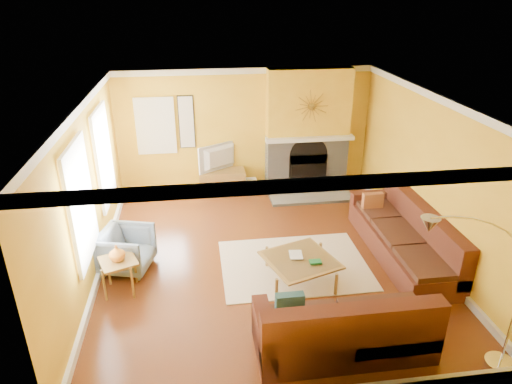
{
  "coord_description": "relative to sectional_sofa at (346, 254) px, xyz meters",
  "views": [
    {
      "loc": [
        -1.08,
        -6.56,
        4.24
      ],
      "look_at": [
        -0.12,
        0.4,
        1.06
      ],
      "focal_mm": 32.0,
      "sensor_mm": 36.0,
      "label": 1
    }
  ],
  "objects": [
    {
      "name": "subwoofer",
      "position": [
        -1.06,
        3.49,
        -0.3
      ],
      "size": [
        0.3,
        0.3,
        0.3
      ],
      "primitive_type": "cube",
      "color": "white",
      "rests_on": "floor"
    },
    {
      "name": "wall_art",
      "position": [
        -2.39,
        3.73,
        1.15
      ],
      "size": [
        0.34,
        0.04,
        1.14
      ],
      "primitive_type": "cube",
      "color": "white",
      "rests_on": "wall_back"
    },
    {
      "name": "window_left_near",
      "position": [
        -3.86,
        2.06,
        1.05
      ],
      "size": [
        0.06,
        1.22,
        1.72
      ],
      "primitive_type": "cube",
      "color": "white",
      "rests_on": "wall_left"
    },
    {
      "name": "coffee_table",
      "position": [
        -0.71,
        0.05,
        -0.25
      ],
      "size": [
        1.27,
        1.27,
        0.4
      ],
      "primitive_type": null,
      "rotation": [
        0.0,
        0.0,
        0.32
      ],
      "color": "white",
      "rests_on": "floor"
    },
    {
      "name": "mantel",
      "position": [
        0.21,
        3.32,
        0.8
      ],
      "size": [
        1.92,
        0.22,
        0.08
      ],
      "primitive_type": "cube",
      "color": "white",
      "rests_on": "fireplace"
    },
    {
      "name": "tv",
      "position": [
        -1.68,
        3.51,
        0.39
      ],
      "size": [
        0.94,
        0.65,
        0.59
      ],
      "primitive_type": "imported",
      "rotation": [
        0.0,
        0.0,
        3.69
      ],
      "color": "black",
      "rests_on": "media_console"
    },
    {
      "name": "sectional_sofa",
      "position": [
        0.0,
        0.0,
        0.0
      ],
      "size": [
        3.23,
        3.87,
        0.9
      ],
      "primitive_type": null,
      "color": "#51241A",
      "rests_on": "floor"
    },
    {
      "name": "wall_front",
      "position": [
        -1.14,
        -2.25,
        0.9
      ],
      "size": [
        5.5,
        0.02,
        2.7
      ],
      "primitive_type": "cube",
      "color": "yellow",
      "rests_on": "ground"
    },
    {
      "name": "arc_lamp",
      "position": [
        0.75,
        -2.04,
        0.61
      ],
      "size": [
        1.35,
        0.36,
        2.12
      ],
      "primitive_type": null,
      "color": "silver",
      "rests_on": "floor"
    },
    {
      "name": "fireplace",
      "position": [
        0.21,
        3.56,
        0.9
      ],
      "size": [
        1.8,
        0.4,
        2.7
      ],
      "primitive_type": null,
      "color": "gray",
      "rests_on": "floor"
    },
    {
      "name": "rug",
      "position": [
        -0.71,
        0.47,
        -0.44
      ],
      "size": [
        2.4,
        1.8,
        0.02
      ],
      "primitive_type": "cube",
      "color": "beige",
      "rests_on": "floor"
    },
    {
      "name": "book",
      "position": [
        -0.86,
        0.15,
        -0.04
      ],
      "size": [
        0.23,
        0.29,
        0.03
      ],
      "primitive_type": "imported",
      "rotation": [
        0.0,
        0.0,
        -0.11
      ],
      "color": "white",
      "rests_on": "coffee_table"
    },
    {
      "name": "window_left_far",
      "position": [
        -3.86,
        0.16,
        1.05
      ],
      "size": [
        0.06,
        1.22,
        1.72
      ],
      "primitive_type": "cube",
      "color": "white",
      "rests_on": "wall_left"
    },
    {
      "name": "window_back",
      "position": [
        -3.04,
        3.72,
        1.1
      ],
      "size": [
        0.82,
        0.06,
        1.22
      ],
      "primitive_type": "cube",
      "color": "white",
      "rests_on": "wall_back"
    },
    {
      "name": "ceiling",
      "position": [
        -1.14,
        0.76,
        2.26
      ],
      "size": [
        5.5,
        6.0,
        0.02
      ],
      "primitive_type": "cube",
      "color": "white",
      "rests_on": "ground"
    },
    {
      "name": "baseboard",
      "position": [
        -1.14,
        0.76,
        -0.39
      ],
      "size": [
        5.5,
        6.0,
        0.12
      ],
      "primitive_type": null,
      "color": "white",
      "rests_on": "floor"
    },
    {
      "name": "sunburst",
      "position": [
        0.21,
        3.33,
        1.5
      ],
      "size": [
        0.7,
        0.04,
        0.7
      ],
      "primitive_type": null,
      "color": "olive",
      "rests_on": "fireplace"
    },
    {
      "name": "side_table",
      "position": [
        -3.45,
        0.14,
        -0.17
      ],
      "size": [
        0.65,
        0.65,
        0.55
      ],
      "primitive_type": null,
      "rotation": [
        0.0,
        0.0,
        0.38
      ],
      "color": "olive",
      "rests_on": "floor"
    },
    {
      "name": "vase",
      "position": [
        -3.45,
        0.14,
        0.22
      ],
      "size": [
        0.3,
        0.3,
        0.25
      ],
      "primitive_type": "imported",
      "rotation": [
        0.0,
        0.0,
        -0.29
      ],
      "color": "orange",
      "rests_on": "side_table"
    },
    {
      "name": "armchair",
      "position": [
        -3.42,
        0.75,
        -0.1
      ],
      "size": [
        0.95,
        0.94,
        0.71
      ],
      "primitive_type": "imported",
      "rotation": [
        0.0,
        0.0,
        1.3
      ],
      "color": "slate",
      "rests_on": "floor"
    },
    {
      "name": "wall_right",
      "position": [
        1.62,
        0.76,
        0.9
      ],
      "size": [
        0.02,
        6.0,
        2.7
      ],
      "primitive_type": "cube",
      "color": "yellow",
      "rests_on": "ground"
    },
    {
      "name": "wall_left",
      "position": [
        -3.9,
        0.76,
        0.9
      ],
      "size": [
        0.02,
        6.0,
        2.7
      ],
      "primitive_type": "cube",
      "color": "yellow",
      "rests_on": "ground"
    },
    {
      "name": "hearth",
      "position": [
        0.21,
        3.01,
        -0.42
      ],
      "size": [
        1.8,
        0.7,
        0.06
      ],
      "primitive_type": "cube",
      "color": "gray",
      "rests_on": "floor"
    },
    {
      "name": "crown_molding",
      "position": [
        -1.14,
        0.76,
        2.19
      ],
      "size": [
        5.5,
        6.0,
        0.12
      ],
      "primitive_type": null,
      "color": "white",
      "rests_on": "ceiling"
    },
    {
      "name": "media_console",
      "position": [
        -1.68,
        3.51,
        -0.17
      ],
      "size": [
        1.0,
        0.45,
        0.55
      ],
      "primitive_type": "cube",
      "color": "olive",
      "rests_on": "floor"
    },
    {
      "name": "floor",
      "position": [
        -1.14,
        0.76,
        -0.46
      ],
      "size": [
        5.5,
        6.0,
        0.02
      ],
      "primitive_type": "cube",
      "color": "brown",
      "rests_on": "ground"
    },
    {
      "name": "wall_back",
      "position": [
        -1.14,
        3.77,
        0.9
      ],
      "size": [
        5.5,
        0.02,
        2.7
      ],
      "primitive_type": "cube",
      "color": "yellow",
      "rests_on": "ground"
    }
  ]
}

